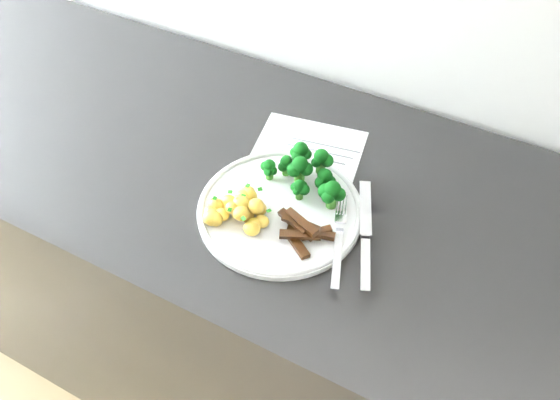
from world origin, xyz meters
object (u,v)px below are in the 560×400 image
at_px(potatoes, 237,209).
at_px(plate, 280,209).
at_px(knife, 365,246).
at_px(beef_strips, 304,230).
at_px(counter, 282,315).
at_px(broccoli, 309,173).
at_px(recipe_paper, 299,171).
at_px(fork, 339,243).

bearing_deg(potatoes, plate, 38.22).
xyz_separation_m(plate, knife, (0.15, -0.01, 0.00)).
distance_m(beef_strips, knife, 0.10).
height_order(counter, knife, knife).
xyz_separation_m(broccoli, beef_strips, (0.04, -0.09, -0.02)).
bearing_deg(plate, recipe_paper, 98.14).
distance_m(counter, plate, 0.45).
height_order(plate, potatoes, potatoes).
distance_m(broccoli, beef_strips, 0.10).
bearing_deg(fork, counter, 148.85).
bearing_deg(potatoes, broccoli, 55.61).
bearing_deg(knife, counter, 160.17).
height_order(recipe_paper, beef_strips, beef_strips).
relative_size(fork, knife, 0.86).
height_order(broccoli, fork, broccoli).
distance_m(recipe_paper, beef_strips, 0.15).
bearing_deg(recipe_paper, potatoes, -105.98).
distance_m(plate, broccoli, 0.08).
bearing_deg(potatoes, recipe_paper, 74.02).
height_order(plate, beef_strips, beef_strips).
relative_size(plate, fork, 1.52).
relative_size(beef_strips, knife, 0.49).
distance_m(counter, knife, 0.48).
distance_m(potatoes, beef_strips, 0.11).
distance_m(recipe_paper, knife, 0.19).
xyz_separation_m(recipe_paper, beef_strips, (0.07, -0.13, 0.02)).
bearing_deg(broccoli, plate, -106.73).
xyz_separation_m(counter, recipe_paper, (0.01, 0.04, 0.44)).
bearing_deg(counter, recipe_paper, 73.53).
distance_m(broccoli, knife, 0.15).
bearing_deg(potatoes, counter, 74.22).
distance_m(counter, recipe_paper, 0.44).
height_order(counter, beef_strips, beef_strips).
relative_size(recipe_paper, fork, 1.68).
bearing_deg(fork, plate, 166.76).
distance_m(potatoes, fork, 0.17).
bearing_deg(plate, counter, 114.04).
bearing_deg(recipe_paper, beef_strips, -60.92).
relative_size(recipe_paper, broccoli, 1.90).
bearing_deg(potatoes, fork, 5.35).
relative_size(recipe_paper, potatoes, 2.81).
relative_size(broccoli, potatoes, 1.48).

